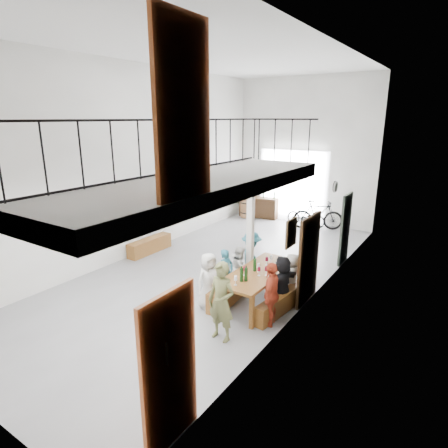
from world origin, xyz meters
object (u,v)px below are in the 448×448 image
Objects in this scene: oak_barrel at (247,207)px; host_standing at (221,302)px; tasting_table at (259,275)px; bench_inner at (234,288)px; bicycle_near at (306,216)px; serving_counter at (259,207)px; side_bench at (150,245)px.

host_standing is at bearing -63.10° from oak_barrel.
oak_barrel is 0.55× the size of host_standing.
bench_inner is (-0.62, -0.01, -0.48)m from tasting_table.
oak_barrel is 2.55m from bicycle_near.
host_standing is at bearing -71.93° from serving_counter.
bicycle_near reaches higher than bench_inner.
serving_counter reaches higher than side_bench.
bicycle_near is (2.14, -0.19, -0.02)m from serving_counter.
tasting_table is 1.42× the size of serving_counter.
oak_barrel is at bearing 86.12° from side_bench.
bicycle_near is at bearing 103.63° from tasting_table.
tasting_table is 1.12× the size of bench_inner.
bench_inner is 1.27× the size of side_bench.
side_bench is at bearing -103.65° from serving_counter.
bicycle_near is at bearing 61.78° from side_bench.
bench_inner is at bearing -177.85° from tasting_table.
side_bench is 1.04× the size of host_standing.
tasting_table is 4.53m from side_bench.
serving_counter is (-2.98, 6.71, 0.19)m from bench_inner.
host_standing is (4.44, -2.67, 0.54)m from side_bench.
bench_inner is 7.34m from serving_counter.
tasting_table is at bearing -165.10° from bicycle_near.
serving_counter is at bearing 31.43° from oak_barrel.
tasting_table is at bearing -67.54° from serving_counter.
side_bench is (-4.37, 1.09, -0.48)m from tasting_table.
bicycle_near is at bearing 93.28° from bench_inner.
tasting_table reaches higher than bench_inner.
oak_barrel reaches higher than tasting_table.
bicycle_near reaches higher than side_bench.
bicycle_near is at bearing 1.39° from oak_barrel.
oak_barrel is at bearing 113.59° from bench_inner.
tasting_table is 1.48× the size of host_standing.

